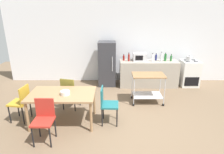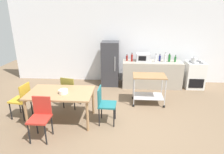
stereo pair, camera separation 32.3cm
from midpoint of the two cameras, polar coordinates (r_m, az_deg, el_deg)
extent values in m
plane|color=brown|center=(4.58, 2.90, -14.54)|extent=(12.00, 12.00, 0.00)
cube|color=white|center=(7.10, 1.89, 10.28)|extent=(8.40, 0.12, 2.90)
cube|color=#A89E8E|center=(6.83, 9.52, 1.04)|extent=(2.00, 0.64, 0.90)
cube|color=#A37A51|center=(4.59, -16.48, -4.91)|extent=(1.50, 0.90, 0.04)
cylinder|color=#A37A51|center=(4.68, -25.65, -10.78)|extent=(0.06, 0.06, 0.71)
cylinder|color=#A37A51|center=(4.27, -8.36, -11.82)|extent=(0.06, 0.06, 0.71)
cylinder|color=#A37A51|center=(5.30, -22.16, -6.71)|extent=(0.06, 0.06, 0.71)
cylinder|color=#A37A51|center=(4.95, -7.09, -7.20)|extent=(0.06, 0.06, 0.71)
cube|color=olive|center=(5.33, -13.71, -4.30)|extent=(0.49, 0.49, 0.04)
cube|color=olive|center=(5.10, -14.82, -2.79)|extent=(0.38, 0.12, 0.40)
cylinder|color=black|center=(5.49, -11.11, -6.17)|extent=(0.03, 0.03, 0.45)
cylinder|color=black|center=(5.64, -14.26, -5.73)|extent=(0.03, 0.03, 0.45)
cylinder|color=black|center=(5.22, -12.69, -7.69)|extent=(0.03, 0.03, 0.45)
cylinder|color=black|center=(5.37, -15.96, -7.17)|extent=(0.03, 0.03, 0.45)
cube|color=#B72D23|center=(4.16, -21.91, -12.25)|extent=(0.41, 0.41, 0.04)
cube|color=#B72D23|center=(4.20, -21.37, -8.42)|extent=(0.38, 0.03, 0.40)
cylinder|color=black|center=(4.22, -24.58, -16.06)|extent=(0.03, 0.03, 0.45)
cylinder|color=black|center=(4.09, -20.09, -16.60)|extent=(0.03, 0.03, 0.45)
cylinder|color=black|center=(4.48, -22.76, -13.65)|extent=(0.03, 0.03, 0.45)
cylinder|color=black|center=(4.36, -18.53, -14.06)|extent=(0.03, 0.03, 0.45)
cube|color=gold|center=(5.17, -27.50, -6.78)|extent=(0.45, 0.45, 0.04)
cube|color=gold|center=(4.98, -26.18, -4.72)|extent=(0.08, 0.38, 0.40)
cylinder|color=black|center=(5.49, -27.60, -8.17)|extent=(0.03, 0.03, 0.45)
cylinder|color=black|center=(5.25, -29.67, -9.76)|extent=(0.03, 0.03, 0.45)
cylinder|color=black|center=(5.31, -24.55, -8.61)|extent=(0.03, 0.03, 0.45)
cylinder|color=black|center=(5.06, -26.54, -10.30)|extent=(0.03, 0.03, 0.45)
cube|color=#1E666B|center=(4.49, -2.63, -8.30)|extent=(0.41, 0.41, 0.04)
cube|color=#1E666B|center=(4.42, -5.01, -5.70)|extent=(0.04, 0.38, 0.40)
cylinder|color=black|center=(4.45, -0.53, -12.15)|extent=(0.03, 0.03, 0.45)
cylinder|color=black|center=(4.75, -0.33, -10.03)|extent=(0.03, 0.03, 0.45)
cylinder|color=black|center=(4.48, -4.98, -12.02)|extent=(0.03, 0.03, 0.45)
cylinder|color=black|center=(4.77, -4.48, -9.92)|extent=(0.03, 0.03, 0.45)
cube|color=white|center=(7.23, 20.90, 1.03)|extent=(0.60, 0.60, 0.90)
cube|color=black|center=(7.02, 21.54, -1.31)|extent=(0.48, 0.01, 0.32)
cylinder|color=#47474C|center=(6.96, 20.67, 4.33)|extent=(0.16, 0.16, 0.02)
cylinder|color=#47474C|center=(7.05, 22.66, 4.27)|extent=(0.16, 0.16, 0.02)
cylinder|color=#47474C|center=(7.18, 20.04, 4.83)|extent=(0.16, 0.16, 0.02)
cylinder|color=#47474C|center=(7.27, 21.97, 4.77)|extent=(0.16, 0.16, 0.02)
cube|color=#333338|center=(6.75, -2.73, 3.95)|extent=(0.60, 0.60, 1.55)
cylinder|color=silver|center=(6.42, -1.26, 3.89)|extent=(0.02, 0.02, 0.50)
cube|color=olive|center=(5.43, 9.25, 0.58)|extent=(0.90, 0.56, 0.03)
cube|color=silver|center=(5.65, 8.93, -5.35)|extent=(0.83, 0.52, 0.02)
cylinder|color=silver|center=(5.28, 4.93, -4.24)|extent=(0.02, 0.02, 0.76)
sphere|color=black|center=(5.46, 4.80, -8.25)|extent=(0.07, 0.07, 0.07)
cylinder|color=silver|center=(5.42, 13.84, -4.14)|extent=(0.02, 0.02, 0.76)
sphere|color=black|center=(5.59, 13.50, -8.06)|extent=(0.07, 0.07, 0.07)
cylinder|color=silver|center=(5.74, 4.53, -2.27)|extent=(0.02, 0.02, 0.76)
sphere|color=black|center=(5.91, 4.43, -6.02)|extent=(0.07, 0.07, 0.07)
cylinder|color=silver|center=(5.87, 12.74, -2.23)|extent=(0.02, 0.02, 0.76)
sphere|color=black|center=(6.03, 12.46, -5.90)|extent=(0.07, 0.07, 0.07)
cylinder|color=maroon|center=(6.68, 2.24, 5.64)|extent=(0.07, 0.07, 0.17)
cylinder|color=maroon|center=(6.66, 2.25, 6.51)|extent=(0.03, 0.03, 0.04)
cylinder|color=black|center=(6.65, 2.25, 6.73)|extent=(0.03, 0.03, 0.01)
cylinder|color=maroon|center=(6.60, 3.73, 5.71)|extent=(0.07, 0.07, 0.23)
cylinder|color=maroon|center=(6.57, 3.75, 6.90)|extent=(0.03, 0.03, 0.06)
cylinder|color=black|center=(6.56, 3.76, 7.19)|extent=(0.03, 0.03, 0.01)
cube|color=silver|center=(6.71, 6.99, 5.98)|extent=(0.46, 0.34, 0.26)
cube|color=black|center=(6.54, 6.81, 5.64)|extent=(0.25, 0.01, 0.16)
cylinder|color=silver|center=(6.68, 10.66, 5.47)|extent=(0.07, 0.07, 0.20)
cylinder|color=silver|center=(6.65, 10.73, 6.57)|extent=(0.03, 0.03, 0.06)
cylinder|color=black|center=(6.64, 10.75, 6.88)|extent=(0.04, 0.04, 0.01)
cylinder|color=navy|center=(6.82, 11.74, 5.62)|extent=(0.07, 0.07, 0.19)
cylinder|color=navy|center=(6.79, 11.81, 6.58)|extent=(0.03, 0.03, 0.05)
cylinder|color=black|center=(6.79, 11.83, 6.82)|extent=(0.03, 0.03, 0.01)
cylinder|color=silver|center=(6.74, 13.24, 5.67)|extent=(0.08, 0.08, 0.26)
cylinder|color=silver|center=(6.71, 13.34, 6.94)|extent=(0.03, 0.03, 0.05)
cylinder|color=black|center=(6.71, 13.36, 7.19)|extent=(0.04, 0.04, 0.01)
cylinder|color=#1E6628|center=(6.83, 14.40, 5.62)|extent=(0.08, 0.08, 0.23)
cylinder|color=#1E6628|center=(6.80, 14.49, 6.71)|extent=(0.04, 0.04, 0.04)
cylinder|color=black|center=(6.80, 14.51, 6.90)|extent=(0.04, 0.04, 0.01)
cylinder|color=#1E6628|center=(6.87, 15.99, 5.32)|extent=(0.06, 0.06, 0.18)
cylinder|color=#1E6628|center=(6.84, 16.08, 6.26)|extent=(0.03, 0.03, 0.05)
cylinder|color=black|center=(6.84, 16.11, 6.53)|extent=(0.03, 0.03, 0.01)
cylinder|color=white|center=(4.48, -15.70, -4.56)|extent=(0.21, 0.21, 0.09)
cylinder|color=silver|center=(6.96, 20.78, 5.09)|extent=(0.17, 0.17, 0.16)
sphere|color=black|center=(6.94, 20.87, 5.85)|extent=(0.03, 0.03, 0.03)
cylinder|color=silver|center=(6.99, 21.69, 5.25)|extent=(0.08, 0.02, 0.07)
camera|label=1|loc=(0.16, -91.74, -0.60)|focal=30.73mm
camera|label=2|loc=(0.16, 88.26, 0.60)|focal=30.73mm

